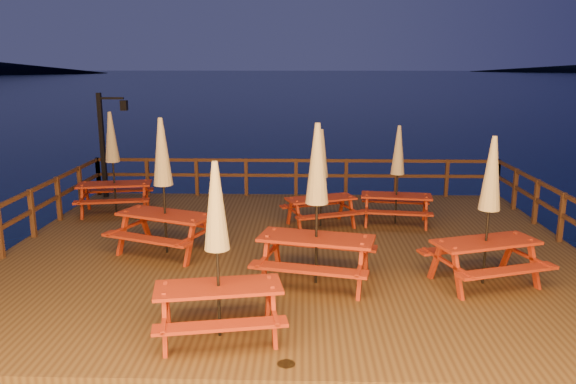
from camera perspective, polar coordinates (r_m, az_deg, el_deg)
name	(u,v)px	position (r m, az deg, el deg)	size (l,w,h in m)	color
ground	(293,267)	(12.02, 0.49, -7.63)	(500.00, 500.00, 0.00)	#050A33
deck	(293,258)	(11.95, 0.49, -6.73)	(12.00, 10.00, 0.40)	#493117
deck_piles	(293,280)	(12.13, 0.49, -8.95)	(11.44, 9.44, 1.40)	#3D2913
railing	(294,194)	(13.38, 0.65, -0.25)	(11.80, 9.75, 1.10)	#3D2913
lamp_post	(107,136)	(16.88, -17.89, 5.48)	(0.85, 0.18, 3.00)	black
picnic_table_0	(317,202)	(9.71, 2.94, -1.05)	(2.32, 2.06, 2.86)	maroon
picnic_table_1	(113,161)	(15.06, -17.37, 3.00)	(2.08, 1.82, 2.63)	maroon
picnic_table_2	(489,209)	(10.31, 19.73, -1.63)	(2.24, 2.03, 2.64)	maroon
picnic_table_3	(321,177)	(13.24, 3.39, 1.57)	(2.00, 1.84, 2.33)	maroon
picnic_table_4	(163,184)	(11.57, -12.54, 0.77)	(2.41, 2.22, 2.79)	maroon
picnic_table_5	(397,174)	(13.67, 11.05, 1.85)	(1.84, 1.59, 2.40)	maroon
picnic_table_6	(217,248)	(7.90, -7.20, -5.68)	(2.03, 1.77, 2.56)	maroon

